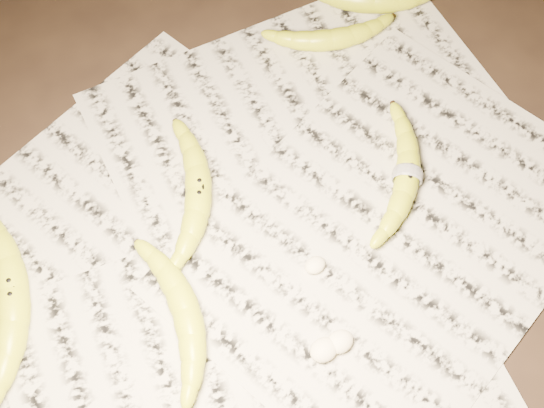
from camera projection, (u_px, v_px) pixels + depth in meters
ground at (284, 243)px, 0.97m from camera, size 3.00×3.00×0.00m
newspaper_patch at (257, 233)px, 0.97m from camera, size 0.90×0.70×0.01m
banana_left_a at (11, 293)px, 0.91m from camera, size 0.15×0.25×0.04m
banana_left_b at (186, 312)px, 0.90m from camera, size 0.11×0.19×0.04m
banana_center at (198, 191)px, 0.97m from camera, size 0.15×0.19×0.04m
banana_taped at (408, 175)px, 0.99m from camera, size 0.17×0.17×0.03m
banana_upper_a at (331, 38)px, 1.10m from camera, size 0.17×0.12×0.03m
measuring_tape at (408, 175)px, 0.99m from camera, size 0.03×0.03×0.04m
flesh_chunk_a at (324, 349)px, 0.88m from camera, size 0.03×0.03×0.02m
flesh_chunk_b at (340, 341)px, 0.89m from camera, size 0.03×0.03×0.02m
flesh_chunk_c at (315, 264)px, 0.94m from camera, size 0.03×0.02×0.02m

